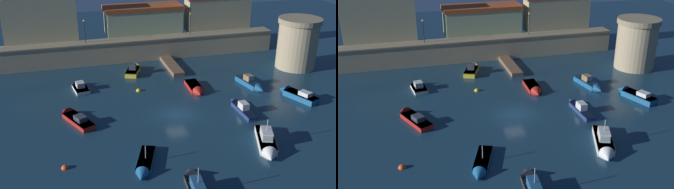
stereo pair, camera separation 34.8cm
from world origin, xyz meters
The scene contains 19 objects.
ground_plane centered at (0.00, 0.00, 0.00)m, with size 123.28×123.28×0.00m, color #19384C.
quay_wall centered at (0.00, 21.91, 1.87)m, with size 47.57×3.02×3.71m.
old_town_backdrop centered at (-1.36, 25.24, 6.91)m, with size 43.10×5.35×9.01m.
fortress_tower centered at (23.46, 11.38, 4.11)m, with size 6.74×6.74×8.10m.
pier_dock centered at (3.98, 16.30, 0.33)m, with size 1.84×8.49×0.70m.
quay_lamp_0 centered at (-9.11, 21.91, 6.18)m, with size 0.32×0.32×3.76m.
quay_lamp_1 centered at (8.84, 21.91, 6.23)m, with size 0.32×0.32×3.84m.
moored_boat_0 centered at (-12.47, 1.87, 0.36)m, with size 4.28×6.71×1.66m.
moored_boat_1 centered at (-2.67, -14.96, 0.38)m, with size 2.12×7.20×3.29m.
moored_boat_2 centered at (-6.46, -10.38, 0.26)m, with size 3.42×6.05×2.39m.
moored_boat_3 centered at (-2.39, 16.01, 0.47)m, with size 3.42×5.30×2.13m.
moored_boat_4 centered at (8.19, -1.02, 0.42)m, with size 1.33×6.46×1.68m.
moored_boat_5 centered at (17.11, 0.68, 0.47)m, with size 3.73×6.26×1.77m.
moored_boat_7 centered at (-11.16, 11.71, 0.33)m, with size 2.49×4.66×1.85m.
moored_boat_8 centered at (4.67, 6.35, 0.32)m, with size 1.98×5.41×1.68m.
moored_boat_9 centered at (7.03, -10.13, 0.55)m, with size 3.95×7.05×3.42m.
moored_boat_10 centered at (12.92, 5.64, 0.49)m, with size 2.45×6.08×1.87m.
mooring_buoy_0 centered at (-3.15, 8.49, 0.00)m, with size 0.72×0.72×0.72m, color yellow.
mooring_buoy_1 centered at (-14.03, -8.36, 0.00)m, with size 0.74×0.74×0.74m, color #EA4C19.
Camera 1 is at (-13.17, -43.54, 23.04)m, focal length 43.50 mm.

